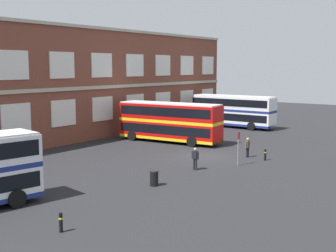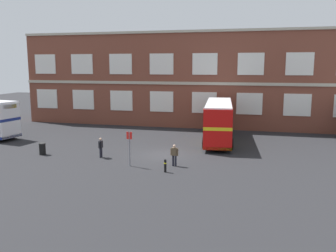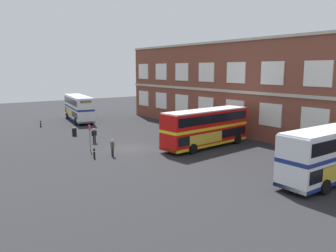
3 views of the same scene
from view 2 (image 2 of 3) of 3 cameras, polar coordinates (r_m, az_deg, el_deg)
ground_plane at (r=33.64m, az=-0.07°, el=-3.77°), size 120.00×120.00×0.00m
brick_terminal_building at (r=48.20m, az=6.48°, el=7.18°), size 48.38×8.19×11.92m
double_decker_middle at (r=37.23m, az=7.97°, el=0.80°), size 3.63×11.19×4.07m
waiting_passenger at (r=28.12m, az=1.01°, el=-4.48°), size 0.64×0.26×1.70m
second_passenger at (r=31.20m, az=-10.54°, el=-3.23°), size 0.25×0.63×1.70m
bus_stand_flag at (r=28.10m, az=-6.08°, el=-3.07°), size 0.44×0.10×2.70m
station_litter_bin at (r=33.61m, az=-19.17°, el=-3.41°), size 0.60×0.60×1.03m
safety_bollard_east at (r=26.63m, az=-0.43°, el=-6.26°), size 0.19×0.19×0.95m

